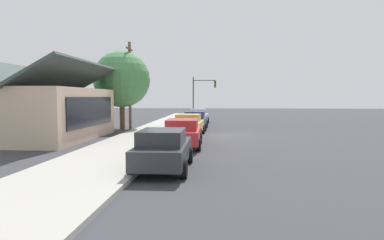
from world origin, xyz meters
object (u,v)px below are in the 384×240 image
at_px(car_navy, 195,120).
at_px(traffic_light_main, 202,91).
at_px(car_cherry, 183,133).
at_px(car_silver, 199,116).
at_px(utility_pole_wooden, 130,84).
at_px(car_mustard, 189,125).
at_px(fire_hydrant_red, 170,128).
at_px(shade_tree, 122,79).
at_px(car_charcoal, 164,149).

distance_m(car_navy, traffic_light_main, 11.08).
xyz_separation_m(car_cherry, traffic_light_main, (21.12, -0.08, 2.67)).
xyz_separation_m(car_cherry, car_silver, (16.11, 0.04, -0.00)).
distance_m(car_navy, utility_pole_wooden, 6.43).
bearing_deg(car_navy, car_mustard, 179.03).
bearing_deg(traffic_light_main, car_silver, 178.65).
relative_size(car_mustard, fire_hydrant_red, 6.28).
height_order(car_cherry, car_mustard, same).
distance_m(shade_tree, fire_hydrant_red, 7.47).
relative_size(car_navy, car_silver, 1.05).
xyz_separation_m(car_mustard, car_navy, (4.90, -0.13, 0.00)).
relative_size(car_navy, shade_tree, 0.70).
bearing_deg(car_cherry, shade_tree, 30.96).
distance_m(car_mustard, fire_hydrant_red, 1.53).
bearing_deg(fire_hydrant_red, car_navy, -19.17).
relative_size(traffic_light_main, utility_pole_wooden, 0.69).
bearing_deg(fire_hydrant_red, traffic_light_main, -6.18).
height_order(car_navy, car_silver, same).
relative_size(car_charcoal, traffic_light_main, 0.86).
bearing_deg(utility_pole_wooden, car_charcoal, -160.64).
relative_size(shade_tree, fire_hydrant_red, 9.59).
height_order(car_cherry, car_navy, same).
bearing_deg(car_navy, shade_tree, 93.53).
distance_m(car_charcoal, shade_tree, 17.46).
distance_m(car_navy, shade_tree, 7.31).
bearing_deg(car_charcoal, car_navy, -0.93).
bearing_deg(car_mustard, traffic_light_main, 1.73).
relative_size(car_cherry, car_mustard, 1.04).
bearing_deg(shade_tree, car_mustard, -126.03).
height_order(car_charcoal, utility_pole_wooden, utility_pole_wooden).
xyz_separation_m(car_cherry, shade_tree, (10.03, 6.39, 3.53)).
bearing_deg(utility_pole_wooden, car_navy, -83.11).
xyz_separation_m(car_charcoal, car_silver, (21.98, -0.07, -0.00)).
bearing_deg(shade_tree, traffic_light_main, -30.25).
distance_m(car_charcoal, traffic_light_main, 27.13).
bearing_deg(car_navy, car_charcoal, -179.91).
bearing_deg(car_charcoal, traffic_light_main, -0.92).
bearing_deg(car_mustard, shade_tree, 56.44).
bearing_deg(car_charcoal, car_mustard, -0.47).
xyz_separation_m(car_navy, utility_pole_wooden, (-0.67, 5.59, 3.11)).
relative_size(car_mustard, car_navy, 0.94).
bearing_deg(fire_hydrant_red, car_charcoal, -172.83).
bearing_deg(car_cherry, fire_hydrant_red, 13.71).
bearing_deg(car_silver, shade_tree, 135.90).
distance_m(car_charcoal, car_cherry, 5.87).
distance_m(car_cherry, traffic_light_main, 21.29).
bearing_deg(traffic_light_main, car_mustard, 179.27).
bearing_deg(utility_pole_wooden, shade_tree, 67.37).
xyz_separation_m(car_cherry, car_mustard, (5.47, 0.12, -0.00)).
xyz_separation_m(car_navy, fire_hydrant_red, (-4.56, 1.59, -0.32)).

